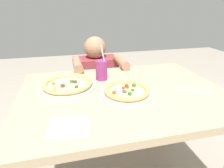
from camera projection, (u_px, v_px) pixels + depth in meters
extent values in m
cube|color=tan|center=(124.00, 94.00, 1.13)|extent=(1.20, 0.89, 0.04)
cylinder|color=#89765B|center=(46.00, 124.00, 1.49)|extent=(0.07, 0.07, 0.71)
cylinder|color=#89765B|center=(166.00, 108.00, 1.71)|extent=(0.07, 0.07, 0.71)
cylinder|color=#B7B7BC|center=(126.00, 93.00, 1.07)|extent=(0.29, 0.29, 0.01)
cylinder|color=#EFD68C|center=(126.00, 92.00, 1.07)|extent=(0.21, 0.21, 0.01)
torus|color=tan|center=(127.00, 91.00, 1.07)|extent=(0.26, 0.26, 0.02)
sphere|color=#BF4C19|center=(114.00, 92.00, 1.03)|extent=(0.02, 0.02, 0.02)
sphere|color=#2D6623|center=(129.00, 94.00, 1.02)|extent=(0.02, 0.02, 0.02)
sphere|color=#2D6623|center=(134.00, 85.00, 1.13)|extent=(0.03, 0.03, 0.03)
sphere|color=maroon|center=(124.00, 91.00, 1.05)|extent=(0.02, 0.02, 0.02)
sphere|color=maroon|center=(123.00, 88.00, 1.09)|extent=(0.02, 0.02, 0.02)
sphere|color=maroon|center=(128.00, 88.00, 1.10)|extent=(0.02, 0.02, 0.02)
sphere|color=#2D6623|center=(133.00, 90.00, 1.06)|extent=(0.02, 0.02, 0.02)
sphere|color=maroon|center=(127.00, 86.00, 1.12)|extent=(0.03, 0.03, 0.03)
sphere|color=#2D6623|center=(125.00, 92.00, 1.04)|extent=(0.02, 0.02, 0.02)
cylinder|color=#B7B7BC|center=(68.00, 87.00, 1.16)|extent=(0.34, 0.34, 0.01)
cylinder|color=#EFD68C|center=(68.00, 85.00, 1.16)|extent=(0.24, 0.24, 0.01)
torus|color=tan|center=(67.00, 83.00, 1.16)|extent=(0.30, 0.30, 0.03)
sphere|color=gold|center=(66.00, 85.00, 1.14)|extent=(0.02, 0.02, 0.02)
sphere|color=brown|center=(76.00, 87.00, 1.10)|extent=(0.02, 0.02, 0.02)
sphere|color=#BF4C19|center=(53.00, 84.00, 1.15)|extent=(0.02, 0.02, 0.02)
sphere|color=#2D6623|center=(72.00, 81.00, 1.18)|extent=(0.03, 0.03, 0.03)
sphere|color=brown|center=(75.00, 82.00, 1.17)|extent=(0.02, 0.02, 0.02)
sphere|color=#BF4C19|center=(62.00, 86.00, 1.12)|extent=(0.02, 0.02, 0.02)
sphere|color=brown|center=(63.00, 86.00, 1.11)|extent=(0.03, 0.03, 0.03)
sphere|color=gold|center=(55.00, 89.00, 1.08)|extent=(0.03, 0.03, 0.03)
cylinder|color=#8C2D72|center=(101.00, 70.00, 1.27)|extent=(0.08, 0.08, 0.13)
cylinder|color=white|center=(103.00, 54.00, 1.23)|extent=(0.03, 0.03, 0.12)
cube|color=white|center=(69.00, 126.00, 0.79)|extent=(0.17, 0.16, 0.00)
cube|color=silver|center=(190.00, 90.00, 1.12)|extent=(0.16, 0.07, 0.00)
cube|color=silver|center=(207.00, 91.00, 1.11)|extent=(0.05, 0.04, 0.00)
cylinder|color=#333847|center=(97.00, 109.00, 1.96)|extent=(0.32, 0.32, 0.45)
cube|color=maroon|center=(96.00, 74.00, 1.81)|extent=(0.40, 0.22, 0.32)
sphere|color=#A37556|center=(95.00, 48.00, 1.71)|extent=(0.20, 0.20, 0.20)
cylinder|color=#A37556|center=(77.00, 64.00, 1.49)|extent=(0.07, 0.28, 0.07)
cylinder|color=#A37556|center=(121.00, 61.00, 1.57)|extent=(0.07, 0.28, 0.07)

